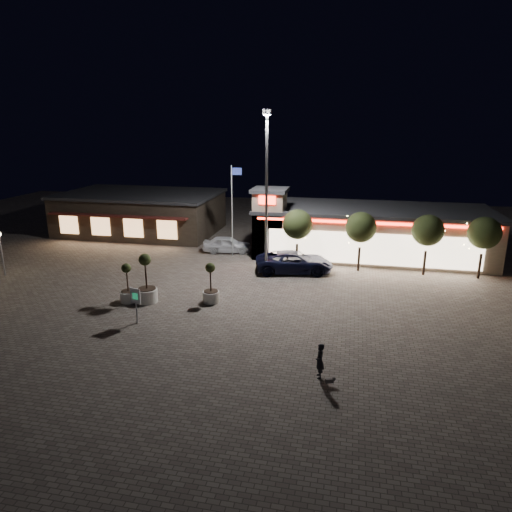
% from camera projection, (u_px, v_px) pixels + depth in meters
% --- Properties ---
extents(ground, '(90.00, 90.00, 0.00)m').
position_uv_depth(ground, '(210.00, 315.00, 28.26)').
color(ground, '#70645A').
rests_on(ground, ground).
extents(retail_building, '(20.40, 8.40, 6.10)m').
position_uv_depth(retail_building, '(365.00, 231.00, 40.57)').
color(retail_building, tan).
rests_on(retail_building, ground).
extents(restaurant_building, '(16.40, 11.00, 4.30)m').
position_uv_depth(restaurant_building, '(142.00, 212.00, 49.20)').
color(restaurant_building, '#382D23').
rests_on(restaurant_building, ground).
extents(floodlight_pole, '(0.60, 0.40, 12.38)m').
position_uv_depth(floodlight_pole, '(267.00, 186.00, 33.38)').
color(floodlight_pole, gray).
rests_on(floodlight_pole, ground).
extents(flagpole, '(0.95, 0.10, 8.00)m').
position_uv_depth(flagpole, '(233.00, 203.00, 39.50)').
color(flagpole, white).
rests_on(flagpole, ground).
extents(lamp_post_west, '(0.36, 0.36, 3.48)m').
position_uv_depth(lamp_post_west, '(0.00, 245.00, 34.93)').
color(lamp_post_west, gray).
rests_on(lamp_post_west, ground).
extents(string_tree_a, '(2.42, 2.42, 4.79)m').
position_uv_depth(string_tree_a, '(298.00, 225.00, 36.77)').
color(string_tree_a, '#332319').
rests_on(string_tree_a, ground).
extents(string_tree_b, '(2.42, 2.42, 4.79)m').
position_uv_depth(string_tree_b, '(361.00, 227.00, 35.77)').
color(string_tree_b, '#332319').
rests_on(string_tree_b, ground).
extents(string_tree_c, '(2.42, 2.42, 4.79)m').
position_uv_depth(string_tree_c, '(428.00, 230.00, 34.77)').
color(string_tree_c, '#332319').
rests_on(string_tree_c, ground).
extents(string_tree_d, '(2.42, 2.42, 4.79)m').
position_uv_depth(string_tree_d, '(484.00, 233.00, 33.97)').
color(string_tree_d, '#332319').
rests_on(string_tree_d, ground).
extents(pickup_truck, '(6.52, 3.94, 1.69)m').
position_uv_depth(pickup_truck, '(294.00, 262.00, 36.15)').
color(pickup_truck, black).
rests_on(pickup_truck, ground).
extents(white_sedan, '(4.63, 2.43, 1.50)m').
position_uv_depth(white_sedan, '(227.00, 244.00, 41.74)').
color(white_sedan, white).
rests_on(white_sedan, ground).
extents(pedestrian, '(0.55, 0.70, 1.70)m').
position_uv_depth(pedestrian, '(320.00, 361.00, 21.16)').
color(pedestrian, black).
rests_on(pedestrian, ground).
extents(dog, '(0.48, 0.30, 0.26)m').
position_uv_depth(dog, '(331.00, 380.00, 20.67)').
color(dog, '#59514C').
rests_on(dog, ground).
extents(planter_left, '(1.36, 1.36, 3.34)m').
position_uv_depth(planter_left, '(147.00, 287.00, 30.10)').
color(planter_left, silver).
rests_on(planter_left, ground).
extents(planter_mid, '(1.09, 1.09, 2.67)m').
position_uv_depth(planter_mid, '(128.00, 290.00, 30.17)').
color(planter_mid, silver).
rests_on(planter_mid, ground).
extents(planter_right, '(1.11, 1.11, 2.72)m').
position_uv_depth(planter_right, '(211.00, 290.00, 30.12)').
color(planter_right, silver).
rests_on(planter_right, ground).
extents(valet_sign, '(0.71, 0.26, 2.19)m').
position_uv_depth(valet_sign, '(136.00, 299.00, 26.75)').
color(valet_sign, gray).
rests_on(valet_sign, ground).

